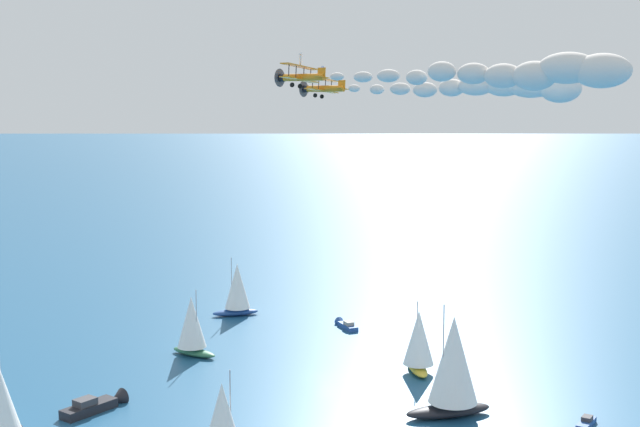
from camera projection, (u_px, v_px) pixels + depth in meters
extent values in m
plane|color=#1E517A|center=(326.00, 377.00, 115.72)|extent=(2000.00, 2000.00, 0.00)
cylinder|color=#B2B2B7|center=(230.00, 414.00, 86.47)|extent=(0.14, 0.14, 9.26)
cone|color=white|center=(222.00, 420.00, 85.89)|extent=(5.59, 5.59, 7.87)
ellipsoid|color=#33704C|center=(194.00, 352.00, 125.43)|extent=(7.58, 6.32, 1.09)
cylinder|color=#B2B2B7|center=(196.00, 320.00, 124.47)|extent=(0.14, 0.14, 8.94)
cone|color=white|center=(191.00, 322.00, 125.04)|extent=(5.97, 5.97, 7.60)
ellipsoid|color=black|center=(448.00, 411.00, 101.15)|extent=(4.15, 10.97, 1.50)
cylinder|color=#B2B2B7|center=(443.00, 355.00, 100.03)|extent=(0.14, 0.14, 12.31)
cone|color=white|center=(453.00, 359.00, 100.47)|extent=(6.49, 6.49, 10.46)
cube|color=black|center=(89.00, 409.00, 102.34)|extent=(5.57, 7.23, 1.13)
cone|color=black|center=(117.00, 399.00, 105.76)|extent=(2.87, 2.71, 2.26)
cube|color=#38383D|center=(85.00, 402.00, 101.79)|extent=(2.82, 3.05, 0.85)
ellipsoid|color=gold|center=(418.00, 368.00, 117.85)|extent=(8.02, 4.12, 1.08)
cylinder|color=#B2B2B7|center=(417.00, 332.00, 117.77)|extent=(0.14, 0.14, 8.88)
cone|color=white|center=(419.00, 337.00, 116.88)|extent=(5.22, 5.22, 7.55)
cube|color=#23478C|center=(348.00, 327.00, 140.25)|extent=(4.95, 1.65, 0.79)
cone|color=#23478C|center=(340.00, 322.00, 143.01)|extent=(1.28, 1.59, 1.58)
cube|color=gray|center=(349.00, 323.00, 139.82)|extent=(1.74, 1.29, 0.59)
cube|color=#23478C|center=(586.00, 424.00, 98.17)|extent=(3.42, 4.09, 0.65)
cube|color=#38383D|center=(587.00, 418.00, 98.35)|extent=(1.68, 1.77, 0.49)
ellipsoid|color=#23478C|center=(235.00, 312.00, 149.06)|extent=(3.13, 8.27, 1.13)
cylinder|color=#B2B2B7|center=(232.00, 284.00, 148.22)|extent=(0.14, 0.14, 9.28)
cone|color=white|center=(237.00, 286.00, 148.55)|extent=(4.90, 4.90, 7.89)
cylinder|color=#B2B2B7|center=(1.00, 385.00, 92.08)|extent=(0.14, 0.14, 10.89)
cylinder|color=orange|center=(302.00, 77.00, 105.33)|extent=(5.72, 4.60, 0.97)
cylinder|color=black|center=(282.00, 78.00, 106.83)|extent=(1.13, 1.23, 1.09)
cylinder|color=#4C4C51|center=(280.00, 78.00, 107.04)|extent=(1.52, 2.02, 2.48)
cube|color=orange|center=(300.00, 80.00, 105.50)|extent=(5.33, 6.54, 0.70)
cube|color=orange|center=(300.00, 67.00, 105.40)|extent=(5.33, 6.54, 0.70)
cylinder|color=black|center=(289.00, 71.00, 103.30)|extent=(0.22, 0.24, 1.62)
cylinder|color=black|center=(296.00, 72.00, 104.68)|extent=(0.22, 0.24, 1.62)
cylinder|color=black|center=(304.00, 74.00, 106.22)|extent=(0.22, 0.24, 1.62)
cylinder|color=black|center=(311.00, 75.00, 107.60)|extent=(0.22, 0.24, 1.62)
cube|color=orange|center=(322.00, 73.00, 103.82)|extent=(1.00, 0.81, 1.20)
cube|color=orange|center=(321.00, 77.00, 103.86)|extent=(2.21, 2.54, 0.28)
cylinder|color=black|center=(292.00, 85.00, 105.03)|extent=(0.58, 0.49, 0.61)
cylinder|color=black|center=(300.00, 86.00, 106.57)|extent=(0.58, 0.49, 0.61)
cylinder|color=#262628|center=(300.00, 63.00, 105.37)|extent=(0.15, 0.17, 0.90)
cylinder|color=white|center=(300.00, 63.00, 105.28)|extent=(0.22, 0.23, 0.79)
cylinder|color=white|center=(301.00, 63.00, 105.46)|extent=(0.22, 0.23, 0.79)
cube|color=white|center=(301.00, 58.00, 105.33)|extent=(0.39, 0.42, 0.55)
sphere|color=tan|center=(301.00, 55.00, 105.31)|extent=(0.21, 0.21, 0.21)
cylinder|color=white|center=(299.00, 54.00, 105.06)|extent=(0.31, 0.38, 0.53)
cylinder|color=white|center=(302.00, 54.00, 105.54)|extent=(0.27, 0.32, 0.56)
ellipsoid|color=silver|center=(337.00, 76.00, 102.96)|extent=(2.19, 2.07, 1.06)
ellipsoid|color=silver|center=(363.00, 77.00, 101.28)|extent=(2.94, 2.76, 1.40)
ellipsoid|color=silver|center=(388.00, 76.00, 99.26)|extent=(3.45, 3.25, 1.66)
ellipsoid|color=silver|center=(417.00, 77.00, 97.71)|extent=(3.34, 3.27, 1.91)
ellipsoid|color=silver|center=(442.00, 71.00, 95.08)|extent=(4.31, 4.22, 2.47)
ellipsoid|color=silver|center=(473.00, 74.00, 93.86)|extent=(4.75, 4.59, 2.58)
ellipsoid|color=silver|center=(503.00, 76.00, 91.87)|extent=(5.40, 5.22, 2.93)
ellipsoid|color=silver|center=(534.00, 76.00, 89.92)|extent=(6.22, 6.04, 3.44)
ellipsoid|color=silver|center=(567.00, 68.00, 87.87)|extent=(7.52, 7.07, 3.60)
ellipsoid|color=silver|center=(602.00, 71.00, 86.16)|extent=(7.47, 7.15, 3.88)
cylinder|color=orange|center=(324.00, 89.00, 117.79)|extent=(5.72, 4.60, 0.97)
cylinder|color=black|center=(306.00, 89.00, 119.29)|extent=(1.13, 1.23, 1.09)
cylinder|color=#4C4C51|center=(304.00, 89.00, 119.51)|extent=(1.52, 2.02, 2.48)
cube|color=orange|center=(322.00, 91.00, 117.96)|extent=(5.33, 6.54, 0.70)
cube|color=orange|center=(322.00, 79.00, 117.86)|extent=(5.33, 6.54, 0.70)
cylinder|color=black|center=(313.00, 83.00, 115.76)|extent=(0.22, 0.24, 1.62)
cylinder|color=black|center=(319.00, 84.00, 117.14)|extent=(0.22, 0.24, 1.62)
cylinder|color=black|center=(325.00, 85.00, 118.68)|extent=(0.22, 0.24, 1.62)
cylinder|color=black|center=(331.00, 87.00, 120.06)|extent=(0.22, 0.24, 1.62)
cube|color=orange|center=(342.00, 85.00, 116.28)|extent=(1.00, 0.81, 1.20)
cube|color=orange|center=(342.00, 89.00, 116.32)|extent=(2.21, 2.54, 0.28)
cylinder|color=black|center=(315.00, 95.00, 117.50)|extent=(0.58, 0.49, 0.61)
cylinder|color=black|center=(322.00, 97.00, 119.04)|extent=(0.58, 0.49, 0.61)
cylinder|color=#262628|center=(322.00, 76.00, 117.83)|extent=(0.15, 0.17, 0.90)
cylinder|color=#1E4CB2|center=(322.00, 76.00, 117.75)|extent=(0.22, 0.23, 0.79)
cylinder|color=#1E4CB2|center=(323.00, 76.00, 117.92)|extent=(0.22, 0.23, 0.79)
cube|color=#1E4CB2|center=(323.00, 71.00, 117.79)|extent=(0.39, 0.42, 0.55)
sphere|color=brown|center=(323.00, 68.00, 117.77)|extent=(0.21, 0.21, 0.21)
cylinder|color=#1E4CB2|center=(322.00, 68.00, 117.53)|extent=(0.31, 0.38, 0.53)
cylinder|color=#1E4CB2|center=(324.00, 68.00, 118.00)|extent=(0.27, 0.32, 0.56)
ellipsoid|color=silver|center=(354.00, 88.00, 115.06)|extent=(2.13, 2.04, 1.09)
ellipsoid|color=silver|center=(377.00, 89.00, 113.24)|extent=(2.62, 2.53, 1.42)
ellipsoid|color=silver|center=(400.00, 89.00, 111.30)|extent=(3.49, 3.32, 1.74)
ellipsoid|color=silver|center=(425.00, 90.00, 109.60)|extent=(4.10, 3.93, 2.14)
ellipsoid|color=silver|center=(452.00, 88.00, 108.16)|extent=(4.43, 4.30, 2.43)
ellipsoid|color=silver|center=(476.00, 86.00, 105.77)|extent=(5.55, 5.24, 2.69)
ellipsoid|color=silver|center=(504.00, 85.00, 104.31)|extent=(6.26, 5.94, 3.13)
ellipsoid|color=silver|center=(531.00, 84.00, 102.28)|extent=(7.53, 7.04, 3.50)
ellipsoid|color=silver|center=(560.00, 88.00, 100.53)|extent=(6.61, 6.46, 3.75)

